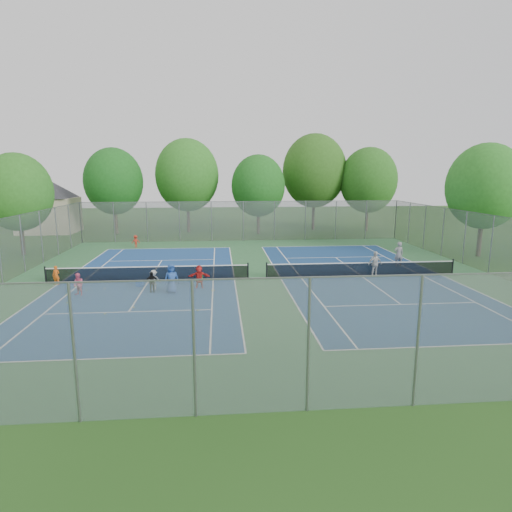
{
  "coord_description": "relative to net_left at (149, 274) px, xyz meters",
  "views": [
    {
      "loc": [
        -2.46,
        -27.18,
        6.8
      ],
      "look_at": [
        0.0,
        1.0,
        1.3
      ],
      "focal_mm": 30.0,
      "sensor_mm": 36.0,
      "label": 1
    }
  ],
  "objects": [
    {
      "name": "ground",
      "position": [
        7.0,
        0.0,
        -0.46
      ],
      "size": [
        120.0,
        120.0,
        0.0
      ],
      "primitive_type": "plane",
      "color": "#214A17",
      "rests_on": "ground"
    },
    {
      "name": "court_pad",
      "position": [
        7.0,
        0.0,
        -0.45
      ],
      "size": [
        32.0,
        32.0,
        0.01
      ],
      "primitive_type": "cube",
      "color": "#2F6338",
      "rests_on": "ground"
    },
    {
      "name": "court_left",
      "position": [
        0.0,
        0.0,
        -0.44
      ],
      "size": [
        10.97,
        23.77,
        0.01
      ],
      "primitive_type": "cube",
      "color": "navy",
      "rests_on": "court_pad"
    },
    {
      "name": "court_right",
      "position": [
        14.0,
        0.0,
        -0.44
      ],
      "size": [
        10.97,
        23.77,
        0.01
      ],
      "primitive_type": "cube",
      "color": "navy",
      "rests_on": "court_pad"
    },
    {
      "name": "net_left",
      "position": [
        0.0,
        0.0,
        0.0
      ],
      "size": [
        12.87,
        0.1,
        0.91
      ],
      "primitive_type": "cube",
      "color": "black",
      "rests_on": "ground"
    },
    {
      "name": "net_right",
      "position": [
        14.0,
        0.0,
        0.0
      ],
      "size": [
        12.87,
        0.1,
        0.91
      ],
      "primitive_type": "cube",
      "color": "black",
      "rests_on": "ground"
    },
    {
      "name": "fence_north",
      "position": [
        7.0,
        16.0,
        1.54
      ],
      "size": [
        32.0,
        0.1,
        4.0
      ],
      "primitive_type": "cube",
      "color": "gray",
      "rests_on": "ground"
    },
    {
      "name": "fence_south",
      "position": [
        7.0,
        -16.0,
        1.54
      ],
      "size": [
        32.0,
        0.1,
        4.0
      ],
      "primitive_type": "cube",
      "color": "gray",
      "rests_on": "ground"
    },
    {
      "name": "fence_east",
      "position": [
        23.0,
        0.0,
        1.54
      ],
      "size": [
        0.1,
        32.0,
        4.0
      ],
      "primitive_type": "cube",
      "rotation": [
        0.0,
        0.0,
        1.57
      ],
      "color": "gray",
      "rests_on": "ground"
    },
    {
      "name": "house",
      "position": [
        -15.0,
        24.0,
        3.76
      ],
      "size": [
        11.03,
        11.03,
        7.3
      ],
      "color": "#B7A88C",
      "rests_on": "ground"
    },
    {
      "name": "tree_nw",
      "position": [
        -7.0,
        22.0,
        5.44
      ],
      "size": [
        6.4,
        6.4,
        9.58
      ],
      "color": "#443326",
      "rests_on": "ground"
    },
    {
      "name": "tree_nl",
      "position": [
        1.0,
        23.0,
        6.09
      ],
      "size": [
        7.2,
        7.2,
        10.69
      ],
      "color": "#443326",
      "rests_on": "ground"
    },
    {
      "name": "tree_nc",
      "position": [
        9.0,
        21.0,
        4.94
      ],
      "size": [
        6.0,
        6.0,
        8.85
      ],
      "color": "#443326",
      "rests_on": "ground"
    },
    {
      "name": "tree_nr",
      "position": [
        16.0,
        24.0,
        6.59
      ],
      "size": [
        7.6,
        7.6,
        11.42
      ],
      "color": "#443326",
      "rests_on": "ground"
    },
    {
      "name": "tree_ne",
      "position": [
        22.0,
        22.0,
        5.51
      ],
      "size": [
        6.6,
        6.6,
        9.77
      ],
      "color": "#443326",
      "rests_on": "ground"
    },
    {
      "name": "tree_side_w",
      "position": [
        -12.0,
        10.0,
        4.79
      ],
      "size": [
        5.6,
        5.6,
        8.47
      ],
      "color": "#443326",
      "rests_on": "ground"
    },
    {
      "name": "tree_side_e",
      "position": [
        26.0,
        6.0,
        5.29
      ],
      "size": [
        6.0,
        6.0,
        9.2
      ],
      "color": "#443326",
      "rests_on": "ground"
    },
    {
      "name": "ball_crate",
      "position": [
        -0.34,
        -1.39,
        -0.31
      ],
      "size": [
        0.43,
        0.43,
        0.3
      ],
      "primitive_type": "cube",
      "rotation": [
        0.0,
        0.0,
        -0.26
      ],
      "color": "blue",
      "rests_on": "ground"
    },
    {
      "name": "ball_hopper",
      "position": [
        3.32,
        -0.41,
        -0.2
      ],
      "size": [
        0.26,
        0.26,
        0.5
      ],
      "primitive_type": "cube",
      "rotation": [
        0.0,
        0.0,
        -0.02
      ],
      "color": "#258A2A",
      "rests_on": "ground"
    },
    {
      "name": "student_a",
      "position": [
        -5.51,
        -0.6,
        0.14
      ],
      "size": [
        0.48,
        0.35,
        1.2
      ],
      "primitive_type": "imported",
      "rotation": [
        0.0,
        0.0,
        -0.16
      ],
      "color": "#DC5814",
      "rests_on": "ground"
    },
    {
      "name": "student_b",
      "position": [
        -3.39,
        -3.11,
        0.19
      ],
      "size": [
        0.78,
        0.73,
        1.28
      ],
      "primitive_type": "imported",
      "rotation": [
        0.0,
        0.0,
        -0.5
      ],
      "color": "#DB5576",
      "rests_on": "ground"
    },
    {
      "name": "student_c",
      "position": [
        0.66,
        -2.27,
        0.14
      ],
      "size": [
        0.83,
        0.56,
        1.19
      ],
      "primitive_type": "imported",
      "rotation": [
        0.0,
        0.0,
        0.16
      ],
      "color": "beige",
      "rests_on": "ground"
    },
    {
      "name": "student_d",
      "position": [
        0.62,
        -2.83,
        0.16
      ],
      "size": [
        0.77,
        0.47,
        1.22
      ],
      "primitive_type": "imported",
      "rotation": [
        0.0,
        0.0,
        0.26
      ],
      "color": "black",
      "rests_on": "ground"
    },
    {
      "name": "student_e",
      "position": [
        1.78,
        -3.07,
        0.4
      ],
      "size": [
        0.99,
        0.84,
        1.71
      ],
      "primitive_type": "imported",
      "rotation": [
        0.0,
        0.0,
        0.42
      ],
      "color": "#25488A",
      "rests_on": "ground"
    },
    {
      "name": "student_f",
      "position": [
        3.31,
        -2.08,
        0.24
      ],
      "size": [
        1.31,
        0.47,
        1.4
      ],
      "primitive_type": "imported",
      "rotation": [
        0.0,
        0.0,
        -0.05
      ],
      "color": "red",
      "rests_on": "ground"
    },
    {
      "name": "child_far_baseline",
      "position": [
        -3.18,
        12.79,
        0.12
      ],
      "size": [
        0.82,
        0.58,
        1.15
      ],
      "primitive_type": "imported",
      "rotation": [
        0.0,
        0.0,
        3.36
      ],
      "color": "#AE2918",
      "rests_on": "ground"
    },
    {
      "name": "instructor",
      "position": [
        17.69,
        2.67,
        0.47
      ],
      "size": [
        0.7,
        0.49,
        1.85
      ],
      "primitive_type": "imported",
      "rotation": [
        0.0,
        0.0,
        3.08
      ],
      "color": "gray",
      "rests_on": "ground"
    },
    {
      "name": "teen_court_b",
      "position": [
        14.84,
        -0.2,
        0.4
      ],
      "size": [
        1.07,
        0.62,
        1.71
      ],
      "primitive_type": "imported",
      "rotation": [
        0.0,
        0.0,
        0.21
      ],
      "color": "beige",
      "rests_on": "ground"
    },
    {
      "name": "tennis_ball_0",
      "position": [
        -4.2,
        -1.19,
        -0.42
      ],
      "size": [
        0.07,
        0.07,
        0.07
      ],
      "primitive_type": "sphere",
      "color": "#B5D431",
      "rests_on": "ground"
    },
    {
      "name": "tennis_ball_1",
      "position": [
        -3.54,
        -4.68,
        -0.42
      ],
      "size": [
        0.07,
        0.07,
        0.07
      ],
      "primitive_type": "sphere",
      "color": "#BEDB33",
      "rests_on": "ground"
    },
    {
      "name": "tennis_ball_2",
      "position": [
        -2.29,
        -1.95,
        -0.42
      ],
      "size": [
        0.07,
        0.07,
        0.07
      ],
      "primitive_type": "sphere",
      "color": "#F0F338",
      "rests_on": "ground"
    },
    {
      "name": "tennis_ball_3",
      "position": [
        0.14,
        -5.78,
        -0.42
      ],
      "size": [
        0.07,
        0.07,
        0.07
      ],
      "primitive_type": "sphere",
      "color": "#C6D331",
      "rests_on": "ground"
    },
    {
      "name": "tennis_ball_4",
      "position": [
        -3.23,
        -2.27,
        -0.42
      ],
      "size": [
        0.07,
        0.07,
        0.07
      ],
      "primitive_type": "sphere",
      "color": "#A2C32D",
      "rests_on": "ground"
    },
    {
      "name": "tennis_ball_5",
      "position": [
        4.07,
        -2.9,
        -0.42
      ],
      "size": [
        0.07,
        0.07,
        0.07
      ],
      "primitive_type": "sphere",
      "color": "#ABC32D",
      "rests_on": "ground"
    },
    {
      "name": "tennis_ball_6",
      "position": [
        0.62,
        -1.3,
        -0.42
      ],
      "size": [
        0.07,
        0.07,
        0.07
      ],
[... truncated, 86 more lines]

